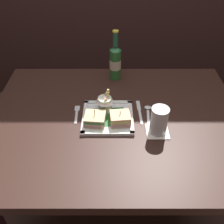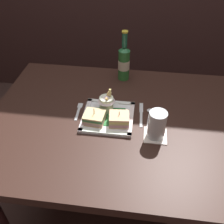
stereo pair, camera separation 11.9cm
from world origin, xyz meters
name	(u,v)px [view 2 (the right image)]	position (x,y,z in m)	size (l,w,h in m)	color
ground_plane	(115,204)	(0.00, 0.00, 0.00)	(6.00, 6.00, 0.00)	#422D28
dining_table	(116,138)	(0.00, 0.00, 0.62)	(1.21, 0.91, 0.75)	#301C16
square_plate	(108,117)	(-0.04, 0.00, 0.76)	(0.24, 0.24, 0.02)	white
sandwich_half_left	(94,117)	(-0.09, -0.04, 0.78)	(0.10, 0.09, 0.08)	#DCB27B
sandwich_half_right	(119,119)	(0.02, -0.04, 0.78)	(0.10, 0.09, 0.07)	#E3BD89
fries_cup	(106,101)	(-0.05, 0.05, 0.81)	(0.08, 0.08, 0.12)	silver
beer_bottle	(124,62)	(0.00, 0.36, 0.85)	(0.06, 0.06, 0.28)	#2D6B2E
drink_coaster	(155,136)	(0.18, -0.09, 0.75)	(0.10, 0.10, 0.00)	silver
water_glass	(157,126)	(0.18, -0.09, 0.81)	(0.08, 0.08, 0.13)	silver
fork	(79,110)	(-0.19, 0.04, 0.75)	(0.03, 0.13, 0.00)	silver
knife	(141,113)	(0.12, 0.05, 0.75)	(0.02, 0.18, 0.00)	silver
spoon	(150,113)	(0.16, 0.06, 0.75)	(0.03, 0.13, 0.01)	silver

